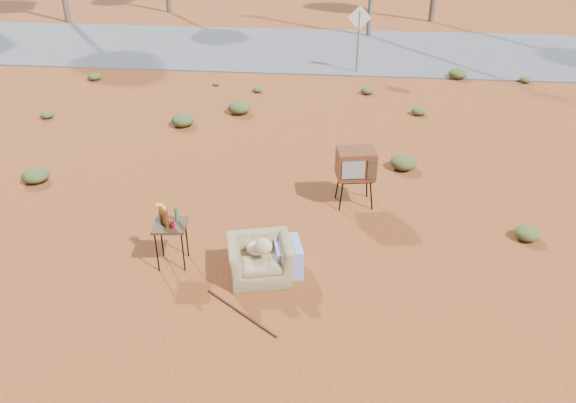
# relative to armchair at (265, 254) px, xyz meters

# --- Properties ---
(ground) EXTENTS (140.00, 140.00, 0.00)m
(ground) POSITION_rel_armchair_xyz_m (-0.08, -0.26, -0.40)
(ground) COLOR brown
(ground) RESTS_ON ground
(highway) EXTENTS (140.00, 7.00, 0.04)m
(highway) POSITION_rel_armchair_xyz_m (-0.08, 14.74, -0.38)
(highway) COLOR #565659
(highway) RESTS_ON ground
(armchair) EXTENTS (1.26, 1.00, 0.86)m
(armchair) POSITION_rel_armchair_xyz_m (0.00, 0.00, 0.00)
(armchair) COLOR olive
(armchair) RESTS_ON ground
(tv_unit) EXTENTS (0.80, 0.68, 1.14)m
(tv_unit) POSITION_rel_armchair_xyz_m (1.38, 2.50, 0.45)
(tv_unit) COLOR black
(tv_unit) RESTS_ON ground
(side_table) EXTENTS (0.58, 0.58, 1.04)m
(side_table) POSITION_rel_armchair_xyz_m (-1.58, 0.18, 0.37)
(side_table) COLOR #3D2A16
(side_table) RESTS_ON ground
(rusty_bar) EXTENTS (1.19, 0.93, 0.04)m
(rusty_bar) POSITION_rel_armchair_xyz_m (-0.22, -0.98, -0.38)
(rusty_bar) COLOR #522716
(rusty_bar) RESTS_ON ground
(road_sign) EXTENTS (0.78, 0.06, 2.19)m
(road_sign) POSITION_rel_armchair_xyz_m (1.42, 11.74, 1.10)
(road_sign) COLOR brown
(road_sign) RESTS_ON ground
(scrub_patch) EXTENTS (17.49, 8.07, 0.33)m
(scrub_patch) POSITION_rel_armchair_xyz_m (-0.90, 4.15, -0.26)
(scrub_patch) COLOR #4C5927
(scrub_patch) RESTS_ON ground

